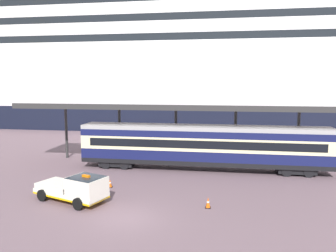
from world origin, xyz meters
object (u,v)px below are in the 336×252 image
Objects in this scene: train_carriage at (203,145)px; service_truck at (76,188)px; cruise_ship at (185,49)px; traffic_cone_near at (110,183)px; traffic_cone_mid at (208,203)px.

train_carriage is 12.78m from service_truck.
cruise_ship is 46.10m from traffic_cone_near.
traffic_cone_mid is (6.89, -47.00, -14.12)m from cruise_ship.
service_truck is 7.84× the size of traffic_cone_mid.
service_truck is (-7.96, -9.92, -1.32)m from train_carriage.
train_carriage is 9.57m from traffic_cone_near.
cruise_ship reaches higher than traffic_cone_near.
train_carriage is 9.81m from traffic_cone_mid.
traffic_cone_near is (1.17, 3.48, -0.68)m from service_truck.
cruise_ship is at bearing 87.64° from service_truck.
train_carriage reaches higher than service_truck.
traffic_cone_near is (-6.78, -6.44, -1.99)m from train_carriage.
service_truck is at bearing -177.75° from traffic_cone_mid.
traffic_cone_near is 8.28m from traffic_cone_mid.
train_carriage is at bearing -80.89° from cruise_ship.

